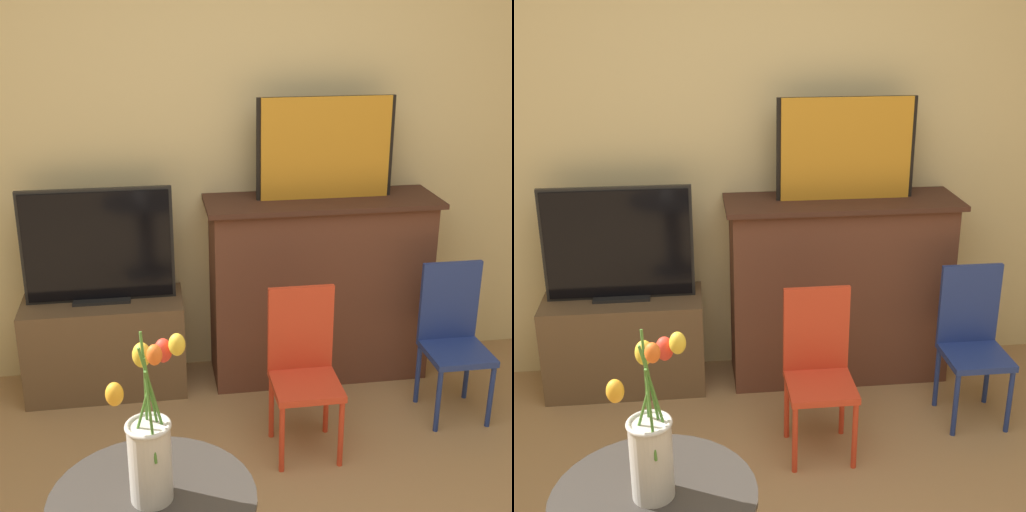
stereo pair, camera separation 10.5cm
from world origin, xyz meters
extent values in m
cube|color=beige|center=(0.00, 2.13, 1.35)|extent=(8.00, 0.06, 2.70)
cube|color=brown|center=(0.44, 1.92, 0.48)|extent=(1.11, 0.36, 0.97)
cube|color=#43271C|center=(0.44, 1.91, 0.96)|extent=(1.17, 0.40, 0.02)
cube|color=black|center=(0.45, 1.93, 1.22)|extent=(0.68, 0.02, 0.50)
cube|color=orange|center=(0.45, 1.92, 1.22)|extent=(0.64, 0.02, 0.50)
cube|color=brown|center=(-0.67, 1.90, 0.25)|extent=(0.79, 0.36, 0.49)
cube|color=black|center=(-0.67, 1.90, 0.50)|extent=(0.28, 0.12, 0.01)
cube|color=black|center=(-0.67, 1.91, 0.78)|extent=(0.73, 0.02, 0.57)
cube|color=black|center=(-0.67, 1.90, 0.78)|extent=(0.70, 0.02, 0.54)
cylinder|color=red|center=(0.09, 1.09, 0.16)|extent=(0.02, 0.02, 0.32)
cylinder|color=red|center=(0.35, 1.09, 0.16)|extent=(0.02, 0.02, 0.32)
cylinder|color=red|center=(0.09, 1.34, 0.16)|extent=(0.02, 0.02, 0.32)
cylinder|color=red|center=(0.35, 1.34, 0.16)|extent=(0.02, 0.02, 0.32)
cube|color=red|center=(0.22, 1.21, 0.33)|extent=(0.29, 0.29, 0.03)
cube|color=red|center=(0.22, 1.35, 0.54)|extent=(0.29, 0.02, 0.39)
cylinder|color=navy|center=(0.86, 1.27, 0.16)|extent=(0.02, 0.02, 0.32)
cylinder|color=navy|center=(1.12, 1.27, 0.16)|extent=(0.02, 0.02, 0.32)
cylinder|color=navy|center=(0.86, 1.53, 0.16)|extent=(0.02, 0.02, 0.32)
cylinder|color=navy|center=(1.12, 1.53, 0.16)|extent=(0.02, 0.02, 0.32)
cube|color=navy|center=(0.99, 1.40, 0.33)|extent=(0.29, 0.29, 0.03)
cube|color=navy|center=(0.99, 1.53, 0.54)|extent=(0.29, 0.02, 0.39)
cylinder|color=#332D28|center=(-0.45, 0.29, 0.55)|extent=(0.61, 0.61, 0.02)
cylinder|color=beige|center=(-0.45, 0.29, 0.68)|extent=(0.12, 0.12, 0.24)
torus|color=beige|center=(-0.45, 0.29, 0.80)|extent=(0.13, 0.13, 0.01)
cylinder|color=#477A2D|center=(-0.47, 0.29, 0.83)|extent=(0.07, 0.02, 0.21)
ellipsoid|color=orange|center=(-0.53, 0.28, 0.92)|extent=(0.05, 0.05, 0.07)
cylinder|color=#477A2D|center=(-0.44, 0.27, 0.90)|extent=(0.03, 0.09, 0.36)
ellipsoid|color=orange|center=(-0.42, 0.19, 1.08)|extent=(0.04, 0.04, 0.06)
cylinder|color=#477A2D|center=(-0.45, 0.31, 0.85)|extent=(0.01, 0.08, 0.26)
ellipsoid|color=gold|center=(-0.45, 0.38, 0.98)|extent=(0.05, 0.05, 0.07)
cylinder|color=#477A2D|center=(-0.42, 0.30, 0.88)|extent=(0.08, 0.02, 0.33)
ellipsoid|color=gold|center=(-0.36, 0.30, 1.04)|extent=(0.05, 0.05, 0.06)
cylinder|color=#477A2D|center=(-0.43, 0.31, 0.87)|extent=(0.04, 0.03, 0.30)
ellipsoid|color=red|center=(-0.39, 0.33, 1.01)|extent=(0.05, 0.05, 0.07)
camera|label=1|loc=(-0.41, -1.42, 1.93)|focal=50.00mm
camera|label=2|loc=(-0.30, -1.43, 1.93)|focal=50.00mm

